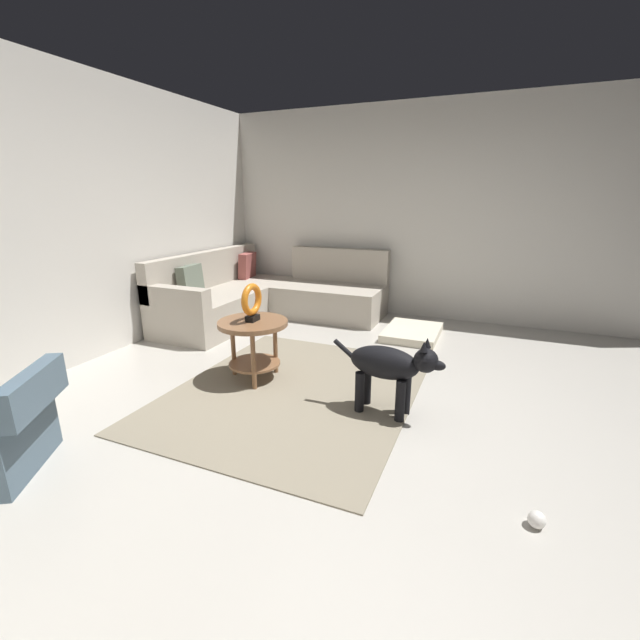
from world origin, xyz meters
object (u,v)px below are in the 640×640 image
(side_table, at_px, (253,335))
(torus_sculpture, at_px, (252,301))
(sectional_couch, at_px, (266,297))
(dog_toy_ball, at_px, (537,520))
(dog_bed_mat, at_px, (412,332))
(dog, at_px, (390,367))

(side_table, distance_m, torus_sculpture, 0.29)
(sectional_couch, relative_size, dog_toy_ball, 26.65)
(sectional_couch, bearing_deg, dog_bed_mat, -90.16)
(side_table, height_order, dog, dog)
(side_table, relative_size, torus_sculpture, 1.84)
(sectional_couch, height_order, side_table, sectional_couch)
(dog_bed_mat, bearing_deg, side_table, 148.91)
(dog_bed_mat, bearing_deg, dog_toy_ball, -157.36)
(sectional_couch, distance_m, torus_sculpture, 2.01)
(sectional_couch, height_order, dog, sectional_couch)
(dog_bed_mat, bearing_deg, dog, -174.47)
(side_table, bearing_deg, sectional_couch, 26.86)
(dog_toy_ball, bearing_deg, dog_bed_mat, 22.64)
(sectional_couch, xyz_separation_m, dog_toy_ball, (-2.72, -3.07, -0.25))
(dog_bed_mat, xyz_separation_m, dog_toy_ball, (-2.72, -1.13, -0.00))
(side_table, xyz_separation_m, dog_toy_ball, (-0.97, -2.19, -0.37))
(torus_sculpture, distance_m, dog_bed_mat, 2.15)
(dog, bearing_deg, side_table, -91.70)
(torus_sculpture, xyz_separation_m, dog_bed_mat, (1.75, -1.05, -0.67))
(torus_sculpture, distance_m, dog_toy_ball, 2.48)
(dog, bearing_deg, dog_bed_mat, -169.00)
(sectional_couch, bearing_deg, dog_toy_ball, -131.51)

